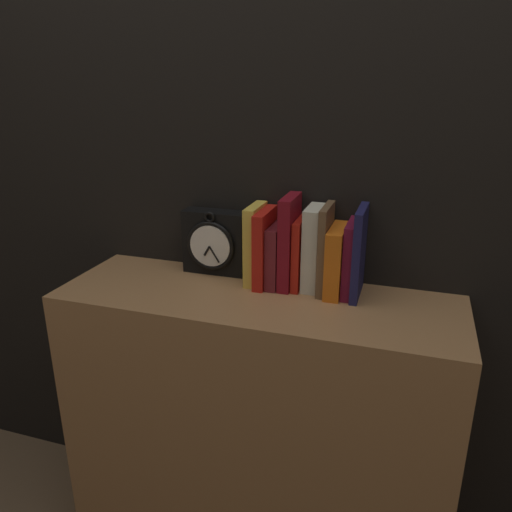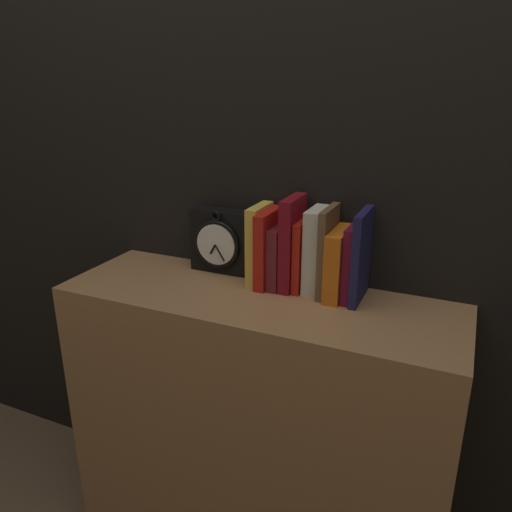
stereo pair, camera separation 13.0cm
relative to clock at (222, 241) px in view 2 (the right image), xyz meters
The scene contains 13 objects.
wall_back 0.38m from the clock, 22.92° to the left, with size 6.00×0.05×2.60m.
bookshelf 0.57m from the clock, 37.71° to the right, with size 1.09×0.36×0.87m.
clock is the anchor object (origin of this frame).
book_slot0_yellow 0.14m from the clock, 11.32° to the right, with size 0.03×0.13×0.22m.
book_slot1_red 0.17m from the clock, 12.18° to the right, with size 0.03×0.15×0.21m.
book_slot2_maroon 0.20m from the clock, ahead, with size 0.03×0.14×0.17m.
book_slot3_maroon 0.24m from the clock, ahead, with size 0.03×0.13×0.26m.
book_slot4_red 0.27m from the clock, ahead, with size 0.02×0.13×0.20m.
book_slot5_cream 0.30m from the clock, ahead, with size 0.04×0.12×0.23m.
book_slot6_brown 0.34m from the clock, ahead, with size 0.02×0.14×0.24m.
book_slot7_orange 0.37m from the clock, ahead, with size 0.04×0.15×0.18m.
book_slot8_maroon 0.40m from the clock, ahead, with size 0.02×0.14×0.20m.
book_slot9_navy 0.43m from the clock, ahead, with size 0.02×0.15×0.24m.
Camera 2 is at (0.50, -1.12, 1.42)m, focal length 35.00 mm.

